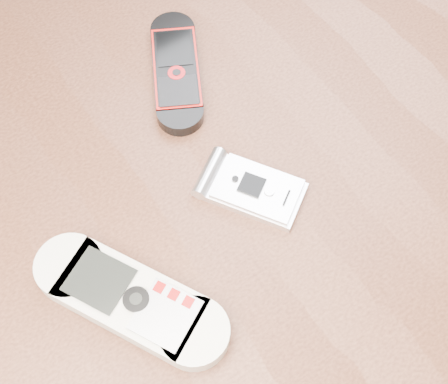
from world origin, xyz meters
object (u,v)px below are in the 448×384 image
Objects in this scene: table at (220,246)px; nokia_black_red at (176,71)px; nokia_white at (130,299)px; motorola_razr at (254,189)px.

nokia_black_red is at bearing 72.41° from table.
table is at bearing -9.03° from nokia_white.
table is 7.88× the size of nokia_black_red.
nokia_black_red is (0.16, 0.18, -0.00)m from nokia_white.
table is at bearing -79.14° from nokia_black_red.
table is 12.13× the size of motorola_razr.
table is 0.12m from motorola_razr.
table is 6.70× the size of nokia_white.
motorola_razr is (0.15, 0.03, -0.00)m from nokia_white.
nokia_black_red is 0.16m from motorola_razr.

